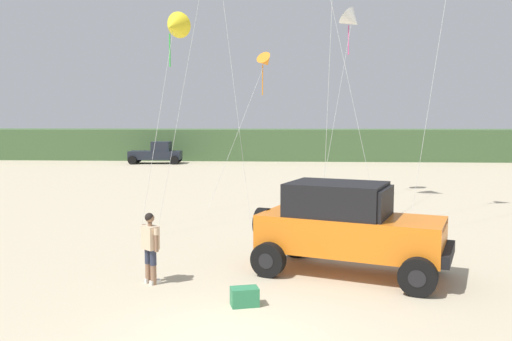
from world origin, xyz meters
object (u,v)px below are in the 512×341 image
object	(u,v)px
jeep	(347,226)
kite_yellow_diamond	(352,20)
distant_pickup	(157,153)
cooler_box	(245,297)
kite_green_box	(265,62)
person_watching	(150,244)
kite_white_parafoil	(174,27)

from	to	relation	value
jeep	kite_yellow_diamond	world-z (taller)	kite_yellow_diamond
distant_pickup	kite_yellow_diamond	xyz separation A→B (m)	(14.97, -19.73, 7.81)
distant_pickup	kite_yellow_diamond	size ratio (longest dim) A/B	0.50
cooler_box	kite_green_box	xyz separation A→B (m)	(-0.38, 16.36, 6.56)
person_watching	distant_pickup	xyz separation A→B (m)	(-8.78, 34.80, 0.00)
person_watching	kite_yellow_diamond	size ratio (longest dim) A/B	0.18
person_watching	cooler_box	size ratio (longest dim) A/B	2.98
person_watching	kite_yellow_diamond	world-z (taller)	kite_yellow_diamond
person_watching	kite_white_parafoil	distance (m)	9.36
jeep	kite_green_box	size ratio (longest dim) A/B	0.69
distant_pickup	kite_white_parafoil	world-z (taller)	kite_white_parafoil
person_watching	kite_white_parafoil	bearing A→B (deg)	97.59
kite_green_box	kite_yellow_diamond	bearing A→B (deg)	0.77
kite_yellow_diamond	cooler_box	bearing A→B (deg)	-103.32
kite_green_box	kite_white_parafoil	bearing A→B (deg)	-109.60
cooler_box	distant_pickup	bearing A→B (deg)	91.29
person_watching	kite_green_box	distance (m)	16.22
person_watching	kite_white_parafoil	xyz separation A→B (m)	(-0.93, 6.98, 6.17)
cooler_box	distant_pickup	distance (m)	37.81
kite_green_box	cooler_box	bearing A→B (deg)	-88.68
person_watching	cooler_box	xyz separation A→B (m)	(2.31, -1.34, -0.75)
cooler_box	distant_pickup	xyz separation A→B (m)	(-11.09, 36.14, 0.75)
cooler_box	distant_pickup	size ratio (longest dim) A/B	0.12
kite_yellow_diamond	person_watching	bearing A→B (deg)	-112.34
cooler_box	distant_pickup	world-z (taller)	distant_pickup
jeep	kite_green_box	xyz separation A→B (m)	(-2.70, 13.90, 5.55)
distant_pickup	kite_yellow_diamond	bearing A→B (deg)	-52.80
jeep	kite_white_parafoil	size ratio (longest dim) A/B	0.64
person_watching	kite_yellow_diamond	distance (m)	18.07
kite_green_box	kite_white_parafoil	size ratio (longest dim) A/B	0.93
kite_yellow_diamond	kite_white_parafoil	distance (m)	10.90
jeep	distant_pickup	bearing A→B (deg)	111.71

